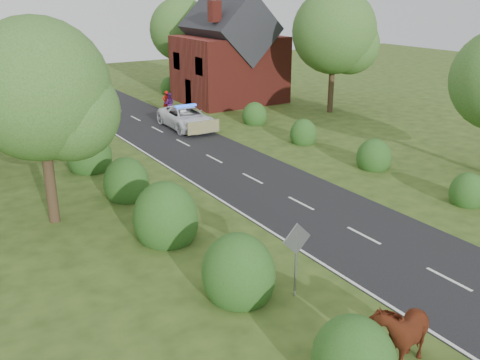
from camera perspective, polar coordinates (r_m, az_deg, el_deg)
ground at (r=19.63m, az=21.36°, el=-9.87°), size 120.00×120.00×0.00m
road at (r=29.98m, az=-1.83°, el=1.78°), size 6.00×70.00×0.02m
road_markings at (r=27.52m, az=-2.51°, el=0.13°), size 4.96×70.00×0.01m
hedgerow_left at (r=24.26m, az=-11.18°, el=-1.16°), size 2.75×50.41×3.00m
hedgerow_right at (r=30.82m, az=12.47°, el=2.87°), size 2.10×45.78×2.10m
tree_left_a at (r=22.32m, az=-19.94°, el=8.48°), size 5.74×5.60×8.38m
tree_right_b at (r=42.70m, az=10.45°, el=14.98°), size 6.56×6.40×9.40m
tree_right_c at (r=53.18m, az=-5.94°, el=15.42°), size 6.15×6.00×8.58m
road_sign at (r=16.76m, az=6.04°, el=-7.32°), size 1.06×0.08×2.53m
house at (r=46.58m, az=-1.16°, el=13.00°), size 8.00×7.40×9.17m
cow at (r=15.01m, az=16.63°, el=-15.50°), size 2.49×1.81×1.58m
police_van at (r=37.70m, az=-5.76°, el=6.64°), size 2.79×5.67×1.68m
pedestrian_red at (r=42.68m, az=-7.87°, el=8.25°), size 0.66×0.44×1.76m
pedestrian_purple at (r=42.04m, az=-7.56°, el=8.06°), size 1.03×0.93×1.72m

